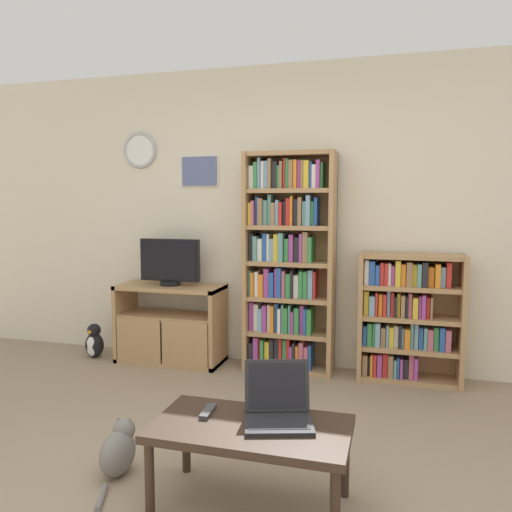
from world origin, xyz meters
name	(u,v)px	position (x,y,z in m)	size (l,w,h in m)	color
wall_back	(300,217)	(-0.01, 2.35, 1.30)	(7.11, 0.09, 2.60)	beige
tv_stand	(170,324)	(-1.13, 2.08, 0.35)	(0.95, 0.41, 0.70)	tan
television	(170,262)	(-1.12, 2.09, 0.90)	(0.55, 0.18, 0.41)	black
bookshelf_tall	(286,264)	(-0.09, 2.18, 0.91)	(0.75, 0.29, 1.84)	tan
bookshelf_short	(405,316)	(0.89, 2.18, 0.52)	(0.80, 0.30, 1.03)	tan
coffee_table	(251,434)	(0.17, 0.20, 0.35)	(0.92, 0.49, 0.40)	#332319
laptop	(278,407)	(0.28, 0.28, 0.47)	(0.38, 0.37, 0.26)	#232326
remote_near_laptop	(208,411)	(-0.06, 0.27, 0.41)	(0.06, 0.16, 0.02)	#38383A
cat	(119,450)	(-0.57, 0.29, 0.13)	(0.18, 0.45, 0.29)	slate
penguin_figurine	(94,342)	(-1.86, 2.00, 0.14)	(0.17, 0.15, 0.32)	black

